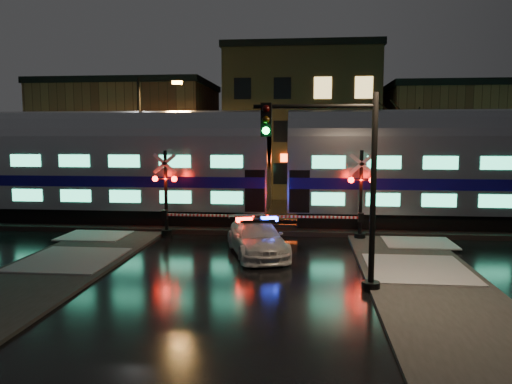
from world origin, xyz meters
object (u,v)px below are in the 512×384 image
(crossing_signal_left, at_px, (173,201))
(traffic_light, at_px, (342,187))
(police_car, at_px, (257,238))
(streetlight, at_px, (144,136))
(crossing_signal_right, at_px, (353,203))

(crossing_signal_left, distance_m, traffic_light, 10.89)
(police_car, distance_m, traffic_light, 5.98)
(police_car, distance_m, streetlight, 13.44)
(traffic_light, bearing_deg, crossing_signal_right, 85.05)
(crossing_signal_right, relative_size, crossing_signal_left, 1.01)
(police_car, distance_m, crossing_signal_left, 5.61)
(crossing_signal_right, xyz_separation_m, crossing_signal_left, (-8.54, -0.00, -0.02))
(crossing_signal_right, height_order, streetlight, streetlight)
(crossing_signal_right, bearing_deg, crossing_signal_left, -179.99)
(traffic_light, relative_size, streetlight, 0.74)
(crossing_signal_left, height_order, streetlight, streetlight)
(police_car, relative_size, crossing_signal_left, 0.88)
(crossing_signal_left, relative_size, traffic_light, 0.96)
(streetlight, bearing_deg, police_car, -51.51)
(crossing_signal_right, xyz_separation_m, streetlight, (-12.10, 6.69, 3.08))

